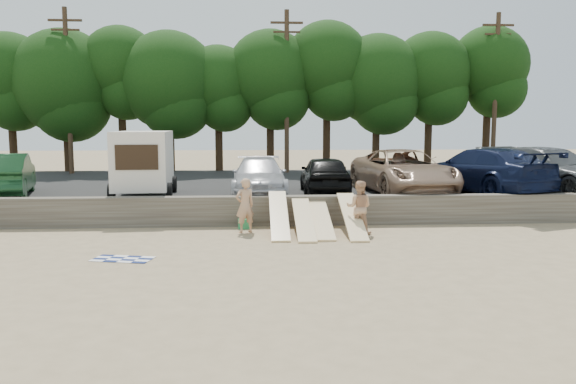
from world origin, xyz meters
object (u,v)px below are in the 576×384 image
car_5 (482,170)px  beachgoer_b (359,207)px  car_3 (325,175)px  car_2 (259,177)px  car_4 (403,171)px  car_1 (5,175)px  car_6 (549,170)px  cooler (244,224)px  beachgoer_a (245,205)px  box_trailer (144,160)px

car_5 → beachgoer_b: (-5.75, -4.46, -0.76)m
car_3 → car_5: bearing=-179.6°
car_2 → car_4: (5.71, 0.56, 0.14)m
car_1 → car_6: (21.20, -0.12, 0.09)m
car_3 → cooler: (-3.12, -3.55, -1.29)m
car_1 → beachgoer_a: 10.07m
car_4 → beachgoer_a: car_4 is taller
car_1 → car_5: bearing=163.6°
car_6 → beachgoer_b: size_ratio=3.70×
beachgoer_a → car_6: bearing=174.4°
car_1 → car_3: bearing=164.2°
car_5 → car_6: (2.77, 0.04, 0.00)m
car_5 → cooler: bearing=0.1°
box_trailer → car_4: size_ratio=0.64×
box_trailer → car_3: bearing=-1.0°
beachgoer_a → car_5: bearing=179.2°
car_2 → car_4: 5.74m
beachgoer_a → car_4: bearing=-169.7°
car_3 → beachgoer_a: bearing=55.8°
car_1 → car_2: (9.62, -0.49, -0.09)m
box_trailer → beachgoer_b: bearing=-33.9°
car_1 → car_4: 15.32m
box_trailer → car_2: box_trailer is taller
beachgoer_b → cooler: size_ratio=4.40×
car_1 → beachgoer_a: size_ratio=2.85×
car_4 → cooler: car_4 is taller
car_3 → car_1: bearing=1.9°
car_5 → car_3: bearing=-21.3°
car_6 → beachgoer_b: (-8.52, -4.51, -0.76)m
car_2 → car_4: bearing=5.6°
car_4 → beachgoer_b: 5.44m
car_4 → car_6: (5.88, -0.19, 0.04)m
cooler → car_5: bearing=18.2°
car_1 → car_2: car_1 is taller
box_trailer → car_2: 4.39m
box_trailer → car_2: (4.34, -0.15, -0.65)m
box_trailer → beachgoer_a: 5.59m
car_2 → beachgoer_a: 3.80m
car_3 → beachgoer_b: 4.70m
car_1 → beachgoer_a: bearing=139.3°
car_4 → beachgoer_a: 7.57m
car_3 → car_6: 9.01m
car_2 → box_trailer: bearing=178.0°
car_3 → car_4: car_4 is taller
car_6 → beachgoer_a: bearing=179.0°
car_2 → beachgoer_a: bearing=-97.7°
beachgoer_a → cooler: beachgoer_a is taller
cooler → beachgoer_a: bearing=-87.3°
box_trailer → car_5: bearing=-3.1°
car_4 → car_5: size_ratio=1.00×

